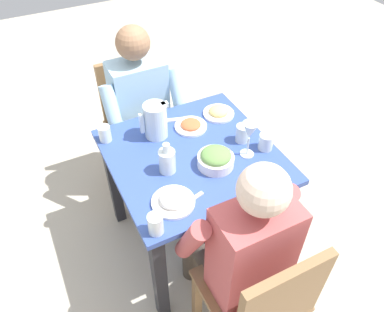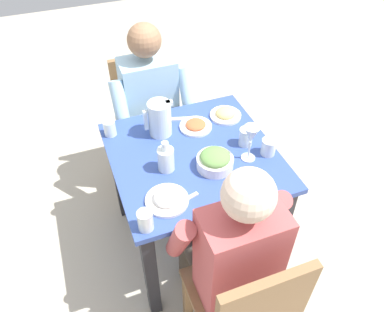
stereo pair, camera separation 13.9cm
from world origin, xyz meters
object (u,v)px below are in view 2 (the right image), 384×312
at_px(plate_yoghurt, 167,198).
at_px(water_glass_far_left, 246,137).
at_px(diner_near, 154,114).
at_px(wine_glass, 251,136).
at_px(chair_near, 147,114).
at_px(plate_rice_curry, 196,126).
at_px(water_glass_near_right, 110,128).
at_px(diner_far, 229,247).
at_px(water_pitcher, 160,118).
at_px(dining_table, 194,173).
at_px(plate_fries, 226,114).
at_px(oil_carafe, 166,160).
at_px(water_glass_near_left, 145,221).
at_px(salad_bowl, 215,160).
at_px(water_glass_by_pitcher, 268,147).
at_px(chair_far, 247,306).

xyz_separation_m(plate_yoghurt, water_glass_far_left, (-0.49, -0.22, 0.03)).
relative_size(diner_near, wine_glass, 5.90).
relative_size(chair_near, wine_glass, 4.40).
xyz_separation_m(plate_rice_curry, water_glass_near_right, (0.44, -0.11, 0.03)).
distance_m(diner_far, water_pitcher, 0.75).
relative_size(dining_table, plate_fries, 4.66).
relative_size(wine_glass, oil_carafe, 1.19).
relative_size(plate_fries, wine_glass, 0.89).
relative_size(water_glass_near_left, water_glass_near_right, 1.11).
xyz_separation_m(water_glass_near_left, water_glass_near_right, (0.01, -0.65, -0.00)).
bearing_deg(dining_table, plate_rice_curry, -113.93).
bearing_deg(salad_bowl, wine_glass, 178.55).
height_order(water_glass_near_right, water_glass_far_left, water_glass_far_left).
relative_size(diner_far, water_glass_near_left, 12.07).
xyz_separation_m(plate_fries, plate_rice_curry, (0.19, 0.03, -0.00)).
bearing_deg(diner_far, plate_fries, -113.02).
bearing_deg(chair_near, water_pitcher, 84.85).
bearing_deg(water_glass_by_pitcher, water_glass_far_left, -55.01).
bearing_deg(diner_far, wine_glass, -125.75).
bearing_deg(water_glass_by_pitcher, oil_carafe, -8.57).
relative_size(chair_near, water_pitcher, 4.54).
xyz_separation_m(diner_near, water_glass_by_pitcher, (-0.41, 0.63, 0.13)).
relative_size(plate_fries, water_glass_by_pitcher, 2.05).
bearing_deg(plate_fries, water_glass_far_left, 89.56).
bearing_deg(water_glass_near_right, plate_yoghurt, 104.17).
bearing_deg(plate_fries, wine_glass, 84.11).
xyz_separation_m(chair_far, water_pitcher, (0.07, -0.93, 0.33)).
distance_m(diner_near, plate_yoghurt, 0.78).
height_order(chair_near, water_glass_near_left, chair_near).
bearing_deg(water_glass_near_left, salad_bowl, -150.34).
bearing_deg(salad_bowl, plate_fries, -121.65).
relative_size(diner_near, plate_fries, 6.63).
distance_m(chair_far, plate_fries, 1.02).
distance_m(chair_far, diner_near, 1.23).
relative_size(water_pitcher, water_glass_far_left, 2.02).
height_order(diner_far, wine_glass, diner_far).
distance_m(water_glass_by_pitcher, wine_glass, 0.15).
xyz_separation_m(water_glass_far_left, wine_glass, (0.03, 0.10, 0.09)).
distance_m(plate_rice_curry, water_glass_by_pitcher, 0.41).
distance_m(plate_yoghurt, water_glass_by_pitcher, 0.58).
xyz_separation_m(chair_far, plate_yoghurt, (0.19, -0.46, 0.25)).
relative_size(salad_bowl, oil_carafe, 1.08).
height_order(plate_yoghurt, water_glass_near_right, water_glass_near_right).
distance_m(diner_far, plate_rice_curry, 0.72).
distance_m(diner_far, salad_bowl, 0.42).
xyz_separation_m(diner_near, wine_glass, (-0.30, 0.63, 0.23)).
height_order(dining_table, diner_far, diner_far).
distance_m(dining_table, water_glass_near_left, 0.53).
distance_m(water_glass_by_pitcher, water_glass_far_left, 0.13).
distance_m(plate_rice_curry, water_glass_near_right, 0.46).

